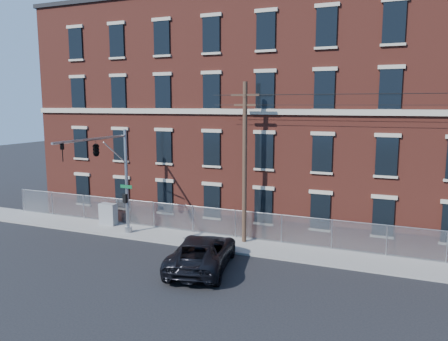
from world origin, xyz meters
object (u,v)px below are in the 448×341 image
(utility_pole_near, at_px, (245,160))
(traffic_signal_mast, at_px, (104,160))
(utility_cabinet, at_px, (108,214))
(pickup_truck, at_px, (202,252))

(utility_pole_near, bearing_deg, traffic_signal_mast, -156.86)
(utility_pole_near, distance_m, utility_cabinet, 11.36)
(utility_pole_near, bearing_deg, utility_cabinet, -179.86)
(traffic_signal_mast, distance_m, utility_pole_near, 8.70)
(utility_pole_near, distance_m, pickup_truck, 6.60)
(traffic_signal_mast, distance_m, pickup_truck, 8.72)
(traffic_signal_mast, distance_m, utility_cabinet, 6.14)
(utility_pole_near, relative_size, utility_cabinet, 6.44)
(utility_pole_near, xyz_separation_m, utility_cabinet, (-10.46, -0.03, -4.44))
(traffic_signal_mast, relative_size, utility_pole_near, 0.70)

